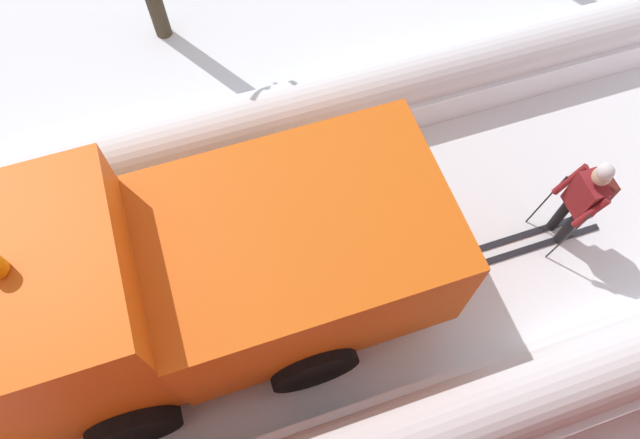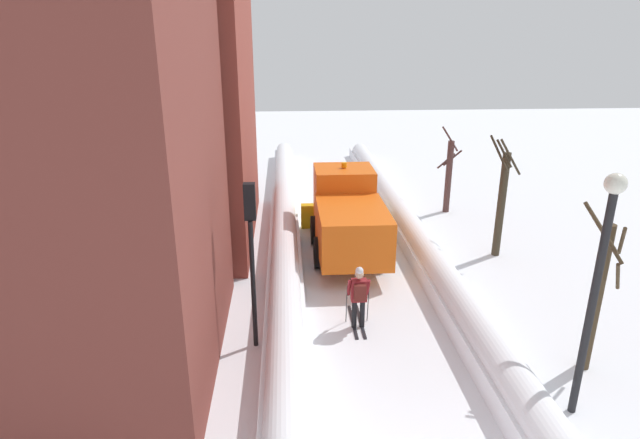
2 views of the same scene
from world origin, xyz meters
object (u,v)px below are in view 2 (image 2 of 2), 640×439
object	(u,v)px
skier	(359,295)
plow_truck	(348,216)
traffic_light_pole	(251,235)
bare_tree_mid	(501,202)
street_lamp	(599,270)
bare_tree_far	(449,175)
bare_tree_near	(597,294)

from	to	relation	value
skier	plow_truck	bearing A→B (deg)	86.74
traffic_light_pole	bare_tree_mid	size ratio (longest dim) A/B	0.99
street_lamp	plow_truck	bearing A→B (deg)	113.44
plow_truck	bare_tree_far	world-z (taller)	bare_tree_far
skier	bare_tree_near	world-z (taller)	bare_tree_near
bare_tree_near	bare_tree_mid	xyz separation A→B (m)	(0.51, 6.86, 0.06)
bare_tree_near	bare_tree_far	distance (m)	11.91
bare_tree_far	skier	bearing A→B (deg)	-118.97
bare_tree_mid	bare_tree_far	bearing A→B (deg)	93.81
plow_truck	bare_tree_mid	distance (m)	5.46
plow_truck	bare_tree_far	bearing A→B (deg)	42.04
traffic_light_pole	bare_tree_mid	world-z (taller)	bare_tree_mid
plow_truck	street_lamp	world-z (taller)	street_lamp
traffic_light_pole	bare_tree_near	bearing A→B (deg)	-11.46
traffic_light_pole	bare_tree_far	world-z (taller)	traffic_light_pole
plow_truck	bare_tree_far	size ratio (longest dim) A/B	1.53
skier	bare_tree_far	bearing A→B (deg)	61.03
traffic_light_pole	bare_tree_near	xyz separation A→B (m)	(7.96, -1.61, -1.04)
bare_tree_far	bare_tree_near	bearing A→B (deg)	-90.84
bare_tree_far	bare_tree_mid	bearing A→B (deg)	-86.19
bare_tree_near	bare_tree_mid	bearing A→B (deg)	85.75
street_lamp	bare_tree_mid	xyz separation A→B (m)	(1.59, 8.34, -1.27)
bare_tree_near	bare_tree_mid	distance (m)	6.88
skier	traffic_light_pole	bearing A→B (deg)	-167.73
skier	bare_tree_far	xyz separation A→B (m)	(5.37, 9.69, 0.71)
plow_truck	bare_tree_near	distance (m)	8.84
skier	bare_tree_near	bearing A→B (deg)	-23.12
skier	bare_tree_mid	world-z (taller)	bare_tree_mid
skier	bare_tree_far	distance (m)	11.10
plow_truck	skier	size ratio (longest dim) A/B	3.31
skier	bare_tree_near	distance (m)	5.73
plow_truck	skier	distance (m)	5.15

